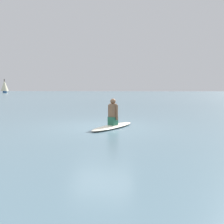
{
  "coord_description": "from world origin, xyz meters",
  "views": [
    {
      "loc": [
        9.32,
        1.87,
        1.51
      ],
      "look_at": [
        0.52,
        0.5,
        0.66
      ],
      "focal_mm": 37.62,
      "sensor_mm": 36.0,
      "label": 1
    }
  ],
  "objects": [
    {
      "name": "surfboard",
      "position": [
        0.25,
        0.5,
        0.06
      ],
      "size": [
        2.65,
        1.66,
        0.12
      ],
      "primitive_type": "ellipsoid",
      "rotation": [
        0.0,
        0.0,
        -0.43
      ],
      "color": "silver",
      "rests_on": "ground"
    },
    {
      "name": "sailboat_far_left",
      "position": [
        -87.92,
        -62.15,
        2.93
      ],
      "size": [
        4.73,
        4.44,
        6.19
      ],
      "rotation": [
        0.0,
        0.0,
        -2.62
      ],
      "color": "navy",
      "rests_on": "ground"
    },
    {
      "name": "person_paddler",
      "position": [
        0.25,
        0.5,
        0.59
      ],
      "size": [
        0.43,
        0.45,
        1.04
      ],
      "rotation": [
        0.0,
        0.0,
        -0.43
      ],
      "color": "#26664C",
      "rests_on": "surfboard"
    },
    {
      "name": "ground_plane",
      "position": [
        0.0,
        0.0,
        0.0
      ],
      "size": [
        400.0,
        400.0,
        0.0
      ],
      "primitive_type": "plane",
      "color": "slate"
    }
  ]
}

